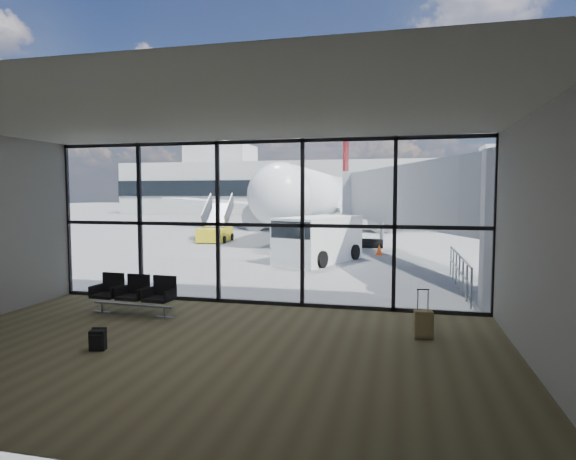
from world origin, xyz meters
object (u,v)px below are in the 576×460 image
at_px(mobile_stairs, 215,232).
at_px(service_van, 318,239).
at_px(backpack, 98,340).
at_px(seating_row, 135,292).
at_px(suitcase, 423,324).
at_px(belt_loader, 293,226).
at_px(airliner, 325,196).

bearing_deg(mobile_stairs, service_van, -51.10).
xyz_separation_m(backpack, service_van, (2.06, 13.14, 0.83)).
xyz_separation_m(seating_row, suitcase, (7.04, -0.56, -0.24)).
xyz_separation_m(backpack, suitcase, (6.18, 2.24, 0.10)).
height_order(seating_row, suitcase, suitcase).
bearing_deg(suitcase, belt_loader, 100.64).
distance_m(suitcase, belt_loader, 27.01).
distance_m(belt_loader, mobile_stairs, 7.75).
bearing_deg(mobile_stairs, seating_row, -80.98).
relative_size(airliner, mobile_stairs, 10.16).
relative_size(suitcase, service_van, 0.20).
relative_size(seating_row, suitcase, 2.15).
bearing_deg(mobile_stairs, backpack, -80.81).
bearing_deg(seating_row, service_van, 77.92).
bearing_deg(suitcase, mobile_stairs, 115.14).
xyz_separation_m(seating_row, service_van, (2.92, 10.34, 0.50)).
height_order(suitcase, belt_loader, belt_loader).
xyz_separation_m(suitcase, belt_loader, (-8.53, 25.62, 0.34)).
height_order(service_van, mobile_stairs, mobile_stairs).
bearing_deg(seating_row, belt_loader, 97.10).
relative_size(airliner, belt_loader, 8.44).
bearing_deg(airliner, service_van, -81.96).
height_order(belt_loader, mobile_stairs, mobile_stairs).
relative_size(backpack, belt_loader, 0.10).
bearing_deg(belt_loader, backpack, -60.94).
relative_size(airliner, service_van, 7.32).
bearing_deg(belt_loader, service_van, -49.08).
bearing_deg(backpack, seating_row, 93.10).
height_order(suitcase, airliner, airliner).
distance_m(backpack, airliner, 34.64).
bearing_deg(airliner, belt_loader, -101.98).
height_order(service_van, belt_loader, service_van).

